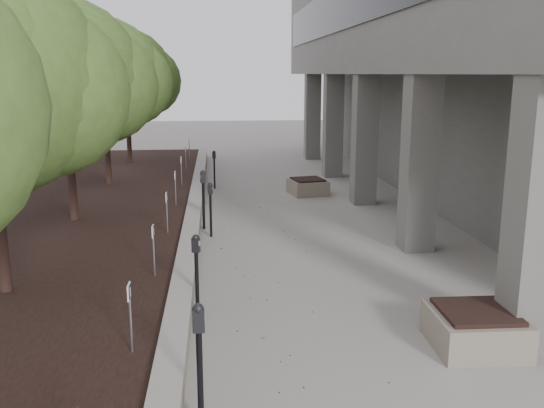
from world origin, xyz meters
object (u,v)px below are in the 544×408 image
crabapple_tree_3 (66,111)px  planter_back (308,186)px  crabapple_tree_4 (104,102)px  parking_meter_1 (200,370)px  parking_meter_4 (211,210)px  parking_meter_3 (203,200)px  parking_meter_2 (197,277)px  parking_meter_5 (214,170)px  planter_front (475,328)px  crabapple_tree_5 (127,96)px

crabapple_tree_3 → planter_back: size_ratio=4.68×
crabapple_tree_4 → parking_meter_1: 14.41m
parking_meter_4 → planter_back: parking_meter_4 is taller
crabapple_tree_3 → parking_meter_3: size_ratio=3.46×
parking_meter_1 → parking_meter_2: 3.27m
parking_meter_5 → crabapple_tree_4: bearing=-157.4°
parking_meter_3 → crabapple_tree_3: bearing=168.9°
parking_meter_2 → planter_front: size_ratio=1.14×
parking_meter_1 → parking_meter_3: size_ratio=1.01×
parking_meter_3 → parking_meter_5: bearing=71.3°
planter_front → parking_meter_1: bearing=-155.8°
planter_front → planter_back: 11.57m
crabapple_tree_5 → parking_meter_2: size_ratio=3.73×
crabapple_tree_5 → parking_meter_3: (3.25, -9.73, -2.33)m
planter_front → parking_meter_4: bearing=121.4°
parking_meter_1 → parking_meter_4: bearing=85.8°
crabapple_tree_3 → planter_back: crabapple_tree_3 is taller
crabapple_tree_5 → parking_meter_1: size_ratio=3.44×
parking_meter_2 → parking_meter_4: size_ratio=1.05×
crabapple_tree_5 → crabapple_tree_3: bearing=-90.0°
parking_meter_4 → parking_meter_3: bearing=114.9°
parking_meter_3 → parking_meter_4: (0.19, -0.77, -0.09)m
crabapple_tree_4 → crabapple_tree_3: bearing=-90.0°
crabapple_tree_3 → parking_meter_5: bearing=58.9°
crabapple_tree_4 → parking_meter_2: crabapple_tree_4 is taller
parking_meter_1 → parking_meter_2: size_ratio=1.09×
crabapple_tree_3 → crabapple_tree_5: bearing=90.0°
parking_meter_2 → parking_meter_1: bearing=-66.7°
parking_meter_3 → planter_front: (4.16, -7.27, -0.49)m
parking_meter_2 → planter_back: size_ratio=1.26×
crabapple_tree_4 → planter_front: crabapple_tree_4 is taller
crabapple_tree_3 → planter_front: (7.41, -7.00, -2.82)m
crabapple_tree_5 → parking_meter_5: bearing=-49.6°
crabapple_tree_4 → parking_meter_5: size_ratio=3.97×
parking_meter_5 → planter_front: size_ratio=1.07×
crabapple_tree_3 → parking_meter_5: 7.26m
crabapple_tree_4 → parking_meter_4: bearing=-58.0°
crabapple_tree_5 → parking_meter_1: (3.38, -18.81, -2.33)m
crabapple_tree_5 → planter_front: crabapple_tree_5 is taller
crabapple_tree_4 → parking_meter_5: 4.37m
crabapple_tree_5 → parking_meter_2: (3.25, -15.54, -2.39)m
crabapple_tree_4 → parking_meter_4: (3.44, -5.50, -2.43)m
planter_front → planter_back: (-0.73, 11.54, -0.03)m
parking_meter_5 → parking_meter_3: bearing=-83.9°
crabapple_tree_4 → parking_meter_1: (3.38, -13.81, -2.33)m
parking_meter_3 → parking_meter_5: parking_meter_3 is taller
parking_meter_1 → planter_front: 4.45m
parking_meter_4 → parking_meter_2: bearing=-81.3°
crabapple_tree_5 → parking_meter_5: 5.96m
crabapple_tree_3 → parking_meter_5: crabapple_tree_3 is taller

